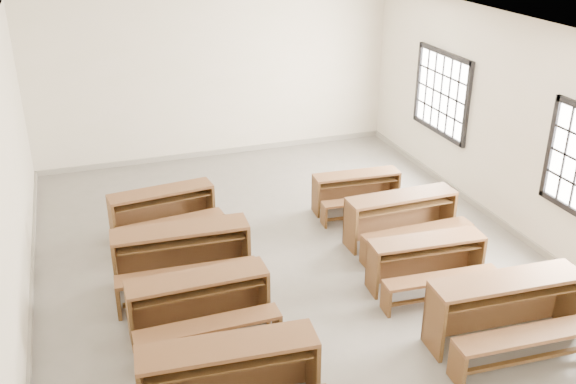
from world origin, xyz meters
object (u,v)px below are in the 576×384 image
object	(u,v)px
desk_set_3	(163,209)
desk_set_7	(357,189)
desk_set_2	(182,253)
desk_set_5	(427,260)
desk_set_4	(507,307)
desk_set_6	(402,216)
desk_set_1	(200,302)
desk_set_0	(230,376)

from	to	relation	value
desk_set_3	desk_set_7	world-z (taller)	desk_set_3
desk_set_2	desk_set_5	bearing A→B (deg)	-17.40
desk_set_4	desk_set_6	xyz separation A→B (m)	(0.01, 2.50, -0.04)
desk_set_1	desk_set_0	bearing A→B (deg)	-90.15
desk_set_0	desk_set_5	bearing A→B (deg)	29.63
desk_set_1	desk_set_7	bearing A→B (deg)	37.14
desk_set_1	desk_set_7	size ratio (longest dim) A/B	1.12
desk_set_6	desk_set_7	world-z (taller)	desk_set_6
desk_set_1	desk_set_7	xyz separation A→B (m)	(3.10, 2.40, -0.06)
desk_set_7	desk_set_4	bearing A→B (deg)	-83.56
desk_set_2	desk_set_6	xyz separation A→B (m)	(3.27, 0.07, -0.03)
desk_set_0	desk_set_3	world-z (taller)	desk_set_0
desk_set_3	desk_set_4	bearing A→B (deg)	-56.61
desk_set_4	desk_set_6	distance (m)	2.50
desk_set_1	desk_set_6	size ratio (longest dim) A/B	0.98
desk_set_2	desk_set_5	distance (m)	3.21
desk_set_2	desk_set_5	size ratio (longest dim) A/B	1.15
desk_set_1	desk_set_6	xyz separation A→B (m)	(3.28, 1.20, 0.01)
desk_set_4	desk_set_7	distance (m)	3.71
desk_set_5	desk_set_1	bearing A→B (deg)	-175.76
desk_set_5	desk_set_6	size ratio (longest dim) A/B	0.94
desk_set_5	desk_set_0	bearing A→B (deg)	-151.01
desk_set_3	desk_set_7	xyz separation A→B (m)	(3.12, -0.22, -0.04)
desk_set_2	desk_set_3	size ratio (longest dim) A/B	1.11
desk_set_0	desk_set_5	distance (m)	3.32
desk_set_2	desk_set_3	xyz separation A→B (m)	(-0.02, 1.49, -0.06)
desk_set_4	desk_set_5	world-z (taller)	desk_set_4
desk_set_1	desk_set_5	world-z (taller)	desk_set_1
desk_set_2	desk_set_6	size ratio (longest dim) A/B	1.09
desk_set_0	desk_set_4	size ratio (longest dim) A/B	0.99
desk_set_0	desk_set_5	xyz separation A→B (m)	(3.01, 1.40, -0.06)
desk_set_7	desk_set_6	bearing A→B (deg)	-77.78
desk_set_3	desk_set_6	bearing A→B (deg)	-29.88
desk_set_3	desk_set_0	bearing A→B (deg)	-96.25
desk_set_7	desk_set_1	bearing A→B (deg)	-138.51
desk_set_4	desk_set_7	xyz separation A→B (m)	(-0.17, 3.70, -0.10)
desk_set_3	desk_set_4	world-z (taller)	desk_set_4
desk_set_2	desk_set_6	distance (m)	3.28
desk_set_4	desk_set_0	bearing A→B (deg)	-175.14
desk_set_1	desk_set_2	xyz separation A→B (m)	(0.01, 1.13, 0.04)
desk_set_0	desk_set_3	xyz separation A→B (m)	(-0.02, 4.01, -0.05)
desk_set_1	desk_set_3	distance (m)	2.62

